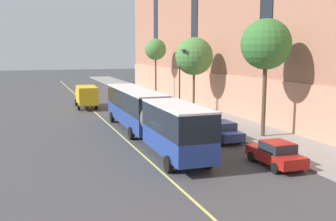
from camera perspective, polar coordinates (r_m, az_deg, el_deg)
name	(u,v)px	position (r m, az deg, el deg)	size (l,w,h in m)	color
ground_plane	(169,159)	(25.74, 0.15, -7.11)	(260.00, 260.00, 0.00)	#424244
sidewalk	(270,138)	(32.66, 14.57, -3.86)	(5.47, 160.00, 0.15)	gray
city_bus	(147,113)	(31.12, -3.00, -0.37)	(3.00, 20.84, 3.66)	navy
parked_car_black_0	(168,109)	(42.52, -0.04, 0.25)	(2.03, 4.72, 1.56)	black
parked_car_navy_1	(191,118)	(36.62, 3.33, -1.13)	(2.02, 4.63, 1.56)	navy
parked_car_white_2	(144,99)	(51.55, -3.50, 1.71)	(1.98, 4.36, 1.56)	silver
parked_car_red_3	(276,154)	(24.93, 15.36, -6.08)	(1.99, 4.28, 1.56)	#B21E19
parked_car_navy_4	(221,131)	(31.10, 7.65, -2.94)	(1.99, 4.70, 1.56)	navy
box_truck	(86,95)	(49.26, -11.78, 2.17)	(2.56, 6.93, 2.75)	gold
street_tree_mid_block	(266,45)	(32.24, 14.04, 9.24)	(4.01, 4.01, 9.37)	brown
street_tree_far_uptown	(194,56)	(44.83, 3.80, 7.85)	(4.28, 4.28, 8.39)	brown
street_tree_far_downtown	(156,50)	(58.19, -1.82, 8.82)	(3.13, 3.13, 8.64)	brown
street_lamp	(180,74)	(43.80, 1.79, 5.34)	(0.36, 1.48, 7.08)	#2D2D30
lane_centerline	(137,150)	(28.12, -4.47, -5.76)	(0.16, 140.00, 0.01)	#E0D66B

